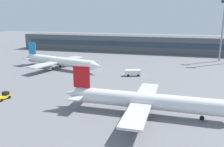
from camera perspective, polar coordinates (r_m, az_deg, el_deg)
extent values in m
plane|color=slate|center=(71.14, 4.65, -2.66)|extent=(400.00, 400.00, 0.00)
cube|color=#4C5156|center=(133.09, 10.06, 6.87)|extent=(153.54, 12.00, 9.00)
cube|color=#263847|center=(127.06, 9.79, 6.76)|extent=(145.87, 0.16, 2.80)
cylinder|color=white|center=(50.01, 8.28, -6.50)|extent=(31.40, 3.62, 3.31)
cone|color=white|center=(54.72, -9.70, -4.75)|extent=(3.33, 2.35, 2.32)
cube|color=red|center=(52.51, -7.29, -0.84)|extent=(3.84, 0.35, 4.79)
cube|color=silver|center=(53.71, -7.42, -4.83)|extent=(2.53, 8.74, 0.21)
cube|color=silver|center=(50.21, 7.28, -6.70)|extent=(4.44, 26.18, 0.44)
cylinder|color=gray|center=(45.89, 6.19, -10.36)|extent=(2.81, 1.77, 1.74)
cylinder|color=gray|center=(55.50, 8.09, -6.05)|extent=(2.81, 1.77, 1.74)
cylinder|color=black|center=(50.79, 20.73, -9.93)|extent=(0.87, 0.36, 0.87)
cylinder|color=black|center=(49.08, 5.76, -9.90)|extent=(0.87, 0.36, 0.87)
cylinder|color=black|center=(53.21, 6.66, -7.99)|extent=(0.87, 0.36, 0.87)
cylinder|color=white|center=(93.66, -12.52, 2.89)|extent=(31.39, 11.41, 3.34)
cone|color=white|center=(82.99, -3.72, 1.81)|extent=(4.37, 4.01, 3.17)
cone|color=white|center=(105.97, -19.35, 3.68)|extent=(3.83, 3.12, 2.34)
cube|color=#197FBF|center=(103.38, -18.57, 5.80)|extent=(3.81, 1.31, 4.83)
cube|color=silver|center=(104.15, -18.50, 3.68)|extent=(4.65, 9.12, 0.21)
cube|color=silver|center=(94.31, -12.90, 2.78)|extent=(10.89, 26.53, 0.44)
cylinder|color=gray|center=(90.89, -15.13, 1.45)|extent=(3.17, 2.42, 1.76)
cylinder|color=gray|center=(98.35, -10.77, 2.60)|extent=(3.17, 2.42, 1.76)
cylinder|color=black|center=(87.12, -7.09, 0.66)|extent=(0.94, 0.57, 0.88)
cylinder|color=black|center=(93.74, -14.18, 1.27)|extent=(0.94, 0.57, 0.88)
cylinder|color=black|center=(96.95, -12.29, 1.79)|extent=(0.94, 0.57, 0.88)
cube|color=yellow|center=(64.20, -24.61, -5.14)|extent=(1.97, 3.77, 0.60)
cube|color=black|center=(64.58, -24.09, -4.37)|extent=(1.54, 1.28, 0.90)
cylinder|color=black|center=(64.50, -23.33, -5.20)|extent=(0.34, 0.73, 0.70)
cylinder|color=black|center=(65.61, -24.28, -4.99)|extent=(0.34, 0.73, 0.70)
cylinder|color=black|center=(62.99, -24.91, -5.81)|extent=(0.34, 0.73, 0.70)
cube|color=white|center=(81.06, 4.99, 0.22)|extent=(5.57, 3.60, 1.90)
cube|color=#1E2633|center=(80.67, 3.60, 0.54)|extent=(0.78, 1.85, 0.70)
cylinder|color=black|center=(81.99, 3.70, -0.14)|extent=(0.81, 0.51, 0.76)
cylinder|color=black|center=(80.03, 3.89, -0.49)|extent=(0.81, 0.51, 0.76)
cylinder|color=black|center=(82.49, 6.04, -0.10)|extent=(0.81, 0.51, 0.76)
cylinder|color=black|center=(80.54, 6.28, -0.45)|extent=(0.81, 0.51, 0.76)
cylinder|color=gray|center=(116.20, 24.84, 8.84)|extent=(0.70, 0.70, 25.13)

